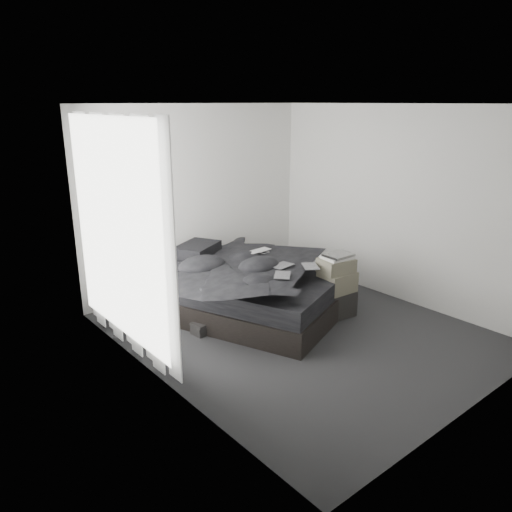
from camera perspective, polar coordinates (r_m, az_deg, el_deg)
floor at (r=6.04m, az=4.91°, el=-8.56°), size 3.60×4.20×0.01m
ceiling at (r=5.44m, az=5.63°, el=16.93°), size 3.60×4.20×0.01m
wall_back at (r=7.20m, az=-6.66°, el=6.56°), size 3.60×0.01×2.60m
wall_front at (r=4.43m, az=24.72°, el=-1.79°), size 3.60×0.01×2.60m
wall_left at (r=4.55m, az=-11.08°, el=0.01°), size 0.01×4.20×2.60m
wall_right at (r=6.96m, az=15.89°, el=5.64°), size 0.01×4.20×2.60m
window_left at (r=5.33m, az=-15.63°, el=2.78°), size 0.02×2.00×2.30m
curtain_left at (r=5.37m, az=-15.08°, el=2.14°), size 0.06×2.12×2.48m
bed at (r=6.44m, az=-0.66°, el=-5.35°), size 2.32×2.62×0.30m
mattress at (r=6.35m, az=-0.67°, el=-3.15°), size 2.24×2.54×0.23m
duvet at (r=6.24m, az=-0.26°, el=-1.15°), size 2.17×2.31×0.25m
pillow_lower at (r=6.68m, az=-7.20°, el=-0.51°), size 0.77×0.65×0.15m
pillow_upper at (r=6.68m, az=-6.73°, el=0.79°), size 0.74×0.66×0.14m
laptop at (r=6.58m, az=0.64°, el=1.11°), size 0.36×0.24×0.03m
comic_a at (r=5.75m, az=3.04°, el=-1.44°), size 0.32×0.32×0.01m
comic_b at (r=6.08m, az=3.02°, el=-0.32°), size 0.30×0.22×0.01m
comic_c at (r=6.07m, az=6.27°, el=-0.35°), size 0.30×0.33×0.01m
side_stand at (r=6.24m, az=-15.37°, el=-4.72°), size 0.50×0.50×0.71m
papers at (r=6.12m, az=-15.50°, el=-1.58°), size 0.34×0.32×0.01m
floor_books at (r=5.95m, az=-6.49°, el=-8.32°), size 0.16×0.21×0.13m
box_lower at (r=6.46m, az=9.01°, el=-5.35°), size 0.49×0.41×0.33m
box_mid at (r=6.35m, az=9.25°, el=-2.92°), size 0.44×0.36×0.25m
box_upper at (r=6.27m, az=9.15°, el=-1.09°), size 0.45×0.39×0.18m
art_book_white at (r=6.25m, az=9.27°, el=-0.16°), size 0.37×0.32×0.03m
art_book_snake at (r=6.24m, az=9.41°, el=0.12°), size 0.34×0.27×0.03m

